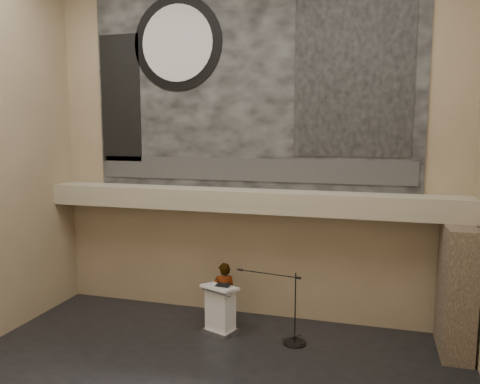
% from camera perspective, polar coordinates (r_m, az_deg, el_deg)
% --- Properties ---
extents(wall_back, '(10.00, 0.02, 8.50)m').
position_cam_1_polar(wall_back, '(11.35, 1.11, 5.78)').
color(wall_back, '#8A7557').
rests_on(wall_back, floor).
extents(soffit, '(10.00, 0.80, 0.50)m').
position_cam_1_polar(soffit, '(11.09, 0.57, -1.01)').
color(soffit, '#9D937A').
rests_on(soffit, wall_back).
extents(sprinkler_left, '(0.04, 0.04, 0.06)m').
position_cam_1_polar(sprinkler_left, '(11.61, -7.14, -2.08)').
color(sprinkler_left, '#B2893D').
rests_on(sprinkler_left, soffit).
extents(sprinkler_right, '(0.04, 0.04, 0.06)m').
position_cam_1_polar(sprinkler_right, '(10.75, 10.32, -2.93)').
color(sprinkler_right, '#B2893D').
rests_on(sprinkler_right, soffit).
extents(banner, '(8.00, 0.05, 5.00)m').
position_cam_1_polar(banner, '(11.37, 1.09, 13.10)').
color(banner, black).
rests_on(banner, wall_back).
extents(banner_text_strip, '(7.76, 0.02, 0.55)m').
position_cam_1_polar(banner_text_strip, '(11.32, 1.02, 2.73)').
color(banner_text_strip, '#2D2D2D').
rests_on(banner_text_strip, banner).
extents(banner_clock_rim, '(2.30, 0.02, 2.30)m').
position_cam_1_polar(banner_clock_rim, '(12.05, -7.66, 17.53)').
color(banner_clock_rim, black).
rests_on(banner_clock_rim, banner).
extents(banner_clock_face, '(1.84, 0.02, 1.84)m').
position_cam_1_polar(banner_clock_face, '(12.03, -7.69, 17.54)').
color(banner_clock_face, silver).
rests_on(banner_clock_face, banner).
extents(banner_building_print, '(2.60, 0.02, 3.60)m').
position_cam_1_polar(banner_building_print, '(10.97, 13.60, 13.61)').
color(banner_building_print, black).
rests_on(banner_building_print, banner).
extents(banner_brick_print, '(1.10, 0.02, 3.20)m').
position_cam_1_polar(banner_brick_print, '(12.61, -14.35, 10.97)').
color(banner_brick_print, black).
rests_on(banner_brick_print, banner).
extents(stone_pier, '(0.60, 1.40, 2.70)m').
position_cam_1_polar(stone_pier, '(10.78, 24.89, -10.75)').
color(stone_pier, '#47382B').
rests_on(stone_pier, floor).
extents(lectern, '(0.90, 0.77, 1.14)m').
position_cam_1_polar(lectern, '(11.01, -2.41, -14.04)').
color(lectern, silver).
rests_on(lectern, floor).
extents(binder, '(0.31, 0.25, 0.04)m').
position_cam_1_polar(binder, '(10.79, -2.10, -11.29)').
color(binder, black).
rests_on(binder, lectern).
extents(papers, '(0.25, 0.31, 0.00)m').
position_cam_1_polar(papers, '(10.80, -2.83, -11.38)').
color(papers, white).
rests_on(papers, lectern).
extents(speaker_person, '(0.65, 0.55, 1.52)m').
position_cam_1_polar(speaker_person, '(11.30, -1.97, -12.32)').
color(speaker_person, silver).
rests_on(speaker_person, floor).
extents(mic_stand, '(1.62, 0.52, 1.59)m').
position_cam_1_polar(mic_stand, '(10.67, 6.41, -16.60)').
color(mic_stand, black).
rests_on(mic_stand, floor).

